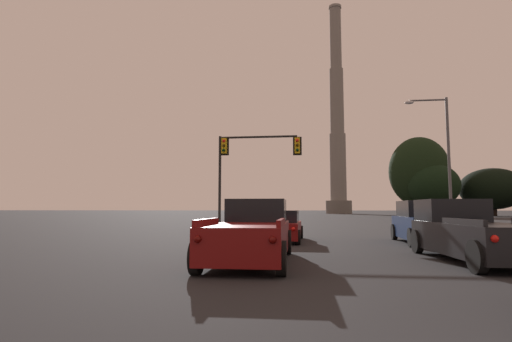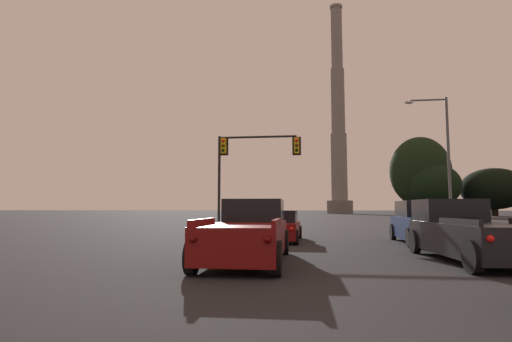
{
  "view_description": "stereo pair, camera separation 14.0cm",
  "coord_description": "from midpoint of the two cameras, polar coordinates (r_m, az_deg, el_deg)",
  "views": [
    {
      "loc": [
        -1.86,
        -2.28,
        1.52
      ],
      "look_at": [
        -6.64,
        36.56,
        5.2
      ],
      "focal_mm": 28.0,
      "sensor_mm": 36.0,
      "label": 1
    },
    {
      "loc": [
        -1.72,
        -2.27,
        1.52
      ],
      "look_at": [
        -6.64,
        36.56,
        5.2
      ],
      "focal_mm": 28.0,
      "sensor_mm": 36.0,
      "label": 2
    }
  ],
  "objects": [
    {
      "name": "suv_right_lane_front",
      "position": [
        19.11,
        22.66,
        -6.83
      ],
      "size": [
        2.28,
        4.97,
        1.86
      ],
      "rotation": [
        0.0,
        0.0,
        -0.04
      ],
      "color": "navy",
      "rests_on": "ground_plane"
    },
    {
      "name": "pickup_truck_left_lane_second",
      "position": [
        11.75,
        -0.94,
        -8.87
      ],
      "size": [
        2.24,
        5.52,
        1.82
      ],
      "rotation": [
        0.0,
        0.0,
        0.01
      ],
      "color": "maroon",
      "rests_on": "ground_plane"
    },
    {
      "name": "sedan_left_lane_front",
      "position": [
        18.94,
        3.32,
        -7.94
      ],
      "size": [
        2.07,
        4.74,
        1.43
      ],
      "rotation": [
        0.0,
        0.0,
        -0.02
      ],
      "color": "maroon",
      "rests_on": "ground_plane"
    },
    {
      "name": "pickup_truck_right_lane_second",
      "position": [
        13.43,
        28.12,
        -7.8
      ],
      "size": [
        2.38,
        5.57,
        1.82
      ],
      "rotation": [
        0.0,
        0.0,
        0.04
      ],
      "color": "black",
      "rests_on": "ground_plane"
    },
    {
      "name": "traffic_light_overhead_left",
      "position": [
        26.89,
        -1.55,
        1.9
      ],
      "size": [
        5.73,
        0.5,
        6.43
      ],
      "color": "black",
      "rests_on": "ground_plane"
    },
    {
      "name": "street_lamp",
      "position": [
        31.2,
        24.96,
        2.83
      ],
      "size": [
        2.98,
        0.36,
        9.43
      ],
      "color": "#56565B",
      "rests_on": "ground_plane"
    },
    {
      "name": "smokestack",
      "position": [
        119.6,
        11.51,
        5.74
      ],
      "size": [
        7.41,
        7.41,
        62.21
      ],
      "color": "slate",
      "rests_on": "ground_plane"
    },
    {
      "name": "treeline_far_right",
      "position": [
        87.11,
        22.25,
        -0.11
      ],
      "size": [
        11.89,
        10.7,
        15.98
      ],
      "color": "black",
      "rests_on": "ground_plane"
    },
    {
      "name": "treeline_right_mid",
      "position": [
        84.52,
        23.93,
        -1.9
      ],
      "size": [
        9.96,
        8.97,
        10.15
      ],
      "color": "black",
      "rests_on": "ground_plane"
    },
    {
      "name": "treeline_far_left",
      "position": [
        91.66,
        30.65,
        -2.21
      ],
      "size": [
        12.35,
        11.12,
        9.47
      ],
      "color": "black",
      "rests_on": "ground_plane"
    }
  ]
}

